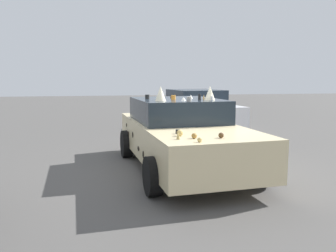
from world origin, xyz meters
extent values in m
plane|color=#514F4C|center=(0.00, 0.00, 0.00)|extent=(60.00, 60.00, 0.00)
cube|color=beige|center=(0.00, 0.00, 0.61)|extent=(4.59, 2.14, 0.69)
cube|color=#1E2833|center=(0.38, 0.03, 1.19)|extent=(2.15, 1.82, 0.46)
cylinder|color=black|center=(-1.32, -1.03, 0.32)|extent=(0.65, 0.26, 0.63)
cylinder|color=black|center=(-1.45, 0.83, 0.32)|extent=(0.65, 0.26, 0.63)
cylinder|color=black|center=(1.45, -0.83, 0.32)|extent=(0.65, 0.26, 0.63)
cylinder|color=black|center=(1.32, 1.03, 0.32)|extent=(0.65, 0.26, 0.63)
ellipsoid|color=black|center=(0.13, -0.91, 0.65)|extent=(0.11, 0.03, 0.11)
ellipsoid|color=black|center=(-0.60, 0.88, 0.47)|extent=(0.11, 0.03, 0.14)
ellipsoid|color=black|center=(1.47, -0.82, 0.74)|extent=(0.20, 0.03, 0.14)
ellipsoid|color=black|center=(0.52, 0.96, 0.66)|extent=(0.13, 0.03, 0.12)
ellipsoid|color=black|center=(-0.12, 0.91, 0.49)|extent=(0.17, 0.03, 0.09)
ellipsoid|color=black|center=(1.39, 1.02, 0.75)|extent=(0.11, 0.03, 0.08)
ellipsoid|color=black|center=(1.10, 1.00, 0.59)|extent=(0.11, 0.03, 0.11)
sphere|color=tan|center=(-1.52, 0.42, 1.01)|extent=(0.10, 0.10, 0.10)
cone|color=tan|center=(-1.78, 0.50, 1.03)|extent=(0.07, 0.07, 0.14)
cone|color=tan|center=(-1.81, 0.50, 0.99)|extent=(0.06, 0.06, 0.06)
sphere|color=tan|center=(-2.08, 0.26, 0.99)|extent=(0.07, 0.07, 0.07)
sphere|color=#A87A38|center=(-1.78, 0.26, 1.00)|extent=(0.08, 0.08, 0.08)
cylinder|color=black|center=(-1.29, 0.40, 0.99)|extent=(0.09, 0.09, 0.07)
sphere|color=#51381E|center=(-1.81, -0.15, 1.00)|extent=(0.08, 0.08, 0.08)
cylinder|color=black|center=(0.49, 0.64, 1.46)|extent=(0.12, 0.12, 0.09)
cylinder|color=gray|center=(-0.48, 0.00, 1.46)|extent=(0.09, 0.09, 0.09)
cone|color=#51381E|center=(0.83, 0.06, 1.45)|extent=(0.09, 0.09, 0.08)
cylinder|color=silver|center=(-0.26, -0.51, 1.46)|extent=(0.07, 0.07, 0.08)
cylinder|color=black|center=(-0.05, -0.33, 1.47)|extent=(0.07, 0.07, 0.12)
cone|color=silver|center=(0.40, -0.27, 1.46)|extent=(0.10, 0.10, 0.08)
cylinder|color=orange|center=(0.09, 0.17, 1.46)|extent=(0.12, 0.12, 0.09)
cone|color=#A87A38|center=(0.23, -0.51, 1.46)|extent=(0.05, 0.05, 0.09)
cone|color=gray|center=(0.76, 0.03, 1.45)|extent=(0.11, 0.11, 0.06)
cone|color=silver|center=(-0.15, 0.02, 1.45)|extent=(0.12, 0.12, 0.07)
cone|color=beige|center=(-0.15, -0.51, 1.56)|extent=(0.21, 0.21, 0.28)
cone|color=beige|center=(-0.22, 0.49, 1.56)|extent=(0.21, 0.21, 0.28)
cube|color=white|center=(5.15, -1.84, 0.60)|extent=(4.14, 2.24, 0.69)
cube|color=#1E2833|center=(5.42, -1.81, 1.19)|extent=(2.10, 1.87, 0.48)
cylinder|color=black|center=(4.03, -2.90, 0.30)|extent=(0.63, 0.29, 0.61)
cylinder|color=black|center=(3.83, -1.05, 0.30)|extent=(0.63, 0.29, 0.61)
cylinder|color=black|center=(6.47, -2.63, 0.30)|extent=(0.63, 0.29, 0.61)
cylinder|color=black|center=(6.27, -0.78, 0.30)|extent=(0.63, 0.29, 0.61)
camera|label=1|loc=(-6.65, 1.63, 1.85)|focal=36.76mm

